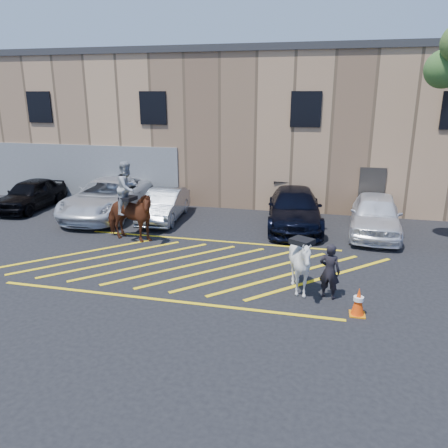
% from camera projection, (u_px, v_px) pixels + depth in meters
% --- Properties ---
extents(ground, '(90.00, 90.00, 0.00)m').
position_uv_depth(ground, '(193.00, 262.00, 14.19)').
color(ground, black).
rests_on(ground, ground).
extents(car_black_suv, '(1.83, 4.22, 1.42)m').
position_uv_depth(car_black_suv, '(31.00, 194.00, 20.51)').
color(car_black_suv, black).
rests_on(car_black_suv, ground).
extents(car_white_pickup, '(2.98, 5.93, 1.61)m').
position_uv_depth(car_white_pickup, '(107.00, 198.00, 19.40)').
color(car_white_pickup, silver).
rests_on(car_white_pickup, ground).
extents(car_silver_sedan, '(1.71, 4.08, 1.31)m').
position_uv_depth(car_silver_sedan, '(164.00, 205.00, 18.73)').
color(car_silver_sedan, gray).
rests_on(car_silver_sedan, ground).
extents(car_blue_suv, '(2.67, 5.39, 1.50)m').
position_uv_depth(car_blue_suv, '(294.00, 208.00, 17.80)').
color(car_blue_suv, black).
rests_on(car_blue_suv, ground).
extents(car_white_suv, '(2.15, 4.69, 1.56)m').
position_uv_depth(car_white_suv, '(375.00, 214.00, 16.81)').
color(car_white_suv, white).
rests_on(car_white_suv, ground).
extents(handler, '(0.63, 0.50, 1.52)m').
position_uv_depth(handler, '(330.00, 271.00, 11.50)').
color(handler, black).
rests_on(handler, ground).
extents(warehouse, '(32.42, 10.20, 7.30)m').
position_uv_depth(warehouse, '(255.00, 123.00, 24.31)').
color(warehouse, tan).
rests_on(warehouse, ground).
extents(hatching_zone, '(12.60, 5.12, 0.01)m').
position_uv_depth(hatching_zone, '(190.00, 265.00, 13.91)').
color(hatching_zone, yellow).
rests_on(hatching_zone, ground).
extents(mounted_bay, '(2.39, 1.41, 2.96)m').
position_uv_depth(mounted_bay, '(129.00, 209.00, 15.91)').
color(mounted_bay, '#5D2B16').
rests_on(mounted_bay, ground).
extents(saddled_white, '(1.93, 2.00, 1.69)m').
position_uv_depth(saddled_white, '(301.00, 264.00, 11.74)').
color(saddled_white, silver).
rests_on(saddled_white, ground).
extents(traffic_cone, '(0.38, 0.38, 0.73)m').
position_uv_depth(traffic_cone, '(358.00, 301.00, 10.70)').
color(traffic_cone, orange).
rests_on(traffic_cone, ground).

